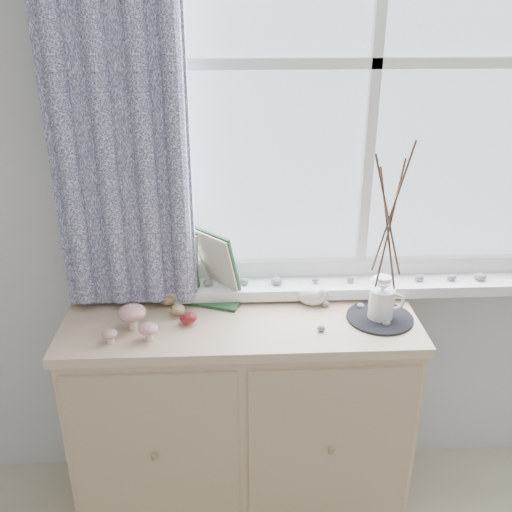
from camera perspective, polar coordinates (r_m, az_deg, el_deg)
The scene contains 8 objects.
sideboard at distance 2.19m, azimuth -1.42°, elevation -15.82°, with size 1.20×0.45×0.85m.
botanical_book at distance 1.98m, azimuth -6.21°, elevation -1.39°, with size 0.38×0.13×0.27m, color #204326, non-canonical shape.
toadstool_cluster at distance 1.88m, azimuth -12.17°, elevation -6.23°, with size 0.18×0.15×0.09m.
wooden_eggs at distance 1.97m, azimuth -7.82°, elevation -5.26°, with size 0.13×0.17×0.06m.
songbird_figurine at distance 2.02m, azimuth 5.52°, elevation -4.00°, with size 0.13×0.06×0.07m, color silver, non-canonical shape.
crocheted_doily at distance 1.98m, azimuth 12.26°, elevation -6.05°, with size 0.22×0.22×0.01m, color black.
twig_pitcher at distance 1.83m, azimuth 13.26°, elevation 3.80°, with size 0.25×0.25×0.64m.
sideboard_pebbles at distance 1.98m, azimuth 8.03°, elevation -5.55°, with size 0.33×0.22×0.02m.
Camera 1 is at (-0.18, 0.07, 1.84)m, focal length 40.00 mm.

